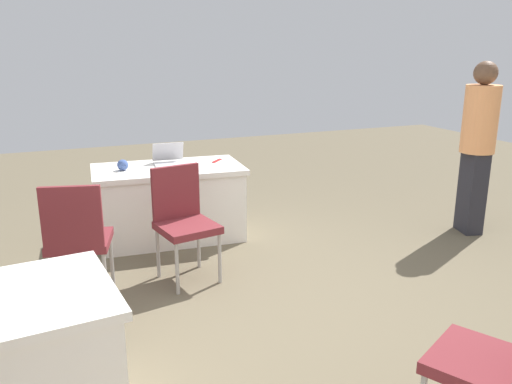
{
  "coord_description": "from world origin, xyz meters",
  "views": [
    {
      "loc": [
        1.52,
        3.14,
        1.9
      ],
      "look_at": [
        0.16,
        -0.14,
        0.9
      ],
      "focal_mm": 36.84,
      "sensor_mm": 36.0,
      "label": 1
    }
  ],
  "objects_px": {
    "laptop_silver": "(170,160)",
    "scissors_red": "(217,161)",
    "chair_aisle": "(77,235)",
    "chair_tucked_right": "(501,356)",
    "table_foreground": "(169,202)",
    "yarn_ball": "(123,165)",
    "chair_tucked_left": "(183,217)",
    "person_attendee_browsing": "(478,139)"
  },
  "relations": [
    {
      "from": "chair_tucked_right",
      "to": "yarn_ball",
      "type": "xyz_separation_m",
      "value": [
        1.1,
        -3.54,
        0.23
      ]
    },
    {
      "from": "table_foreground",
      "to": "person_attendee_browsing",
      "type": "bearing_deg",
      "value": 160.74
    },
    {
      "from": "chair_aisle",
      "to": "yarn_ball",
      "type": "xyz_separation_m",
      "value": [
        -0.52,
        -1.18,
        0.23
      ]
    },
    {
      "from": "laptop_silver",
      "to": "yarn_ball",
      "type": "height_order",
      "value": "laptop_silver"
    },
    {
      "from": "chair_aisle",
      "to": "scissors_red",
      "type": "xyz_separation_m",
      "value": [
        -1.49,
        -1.24,
        0.19
      ]
    },
    {
      "from": "chair_tucked_left",
      "to": "chair_aisle",
      "type": "xyz_separation_m",
      "value": [
        0.84,
        0.18,
        0.02
      ]
    },
    {
      "from": "chair_tucked_right",
      "to": "laptop_silver",
      "type": "relative_size",
      "value": 2.91
    },
    {
      "from": "table_foreground",
      "to": "yarn_ball",
      "type": "distance_m",
      "value": 0.6
    },
    {
      "from": "chair_tucked_left",
      "to": "table_foreground",
      "type": "bearing_deg",
      "value": -107.04
    },
    {
      "from": "person_attendee_browsing",
      "to": "scissors_red",
      "type": "xyz_separation_m",
      "value": [
        2.41,
        -1.1,
        -0.24
      ]
    },
    {
      "from": "table_foreground",
      "to": "chair_aisle",
      "type": "distance_m",
      "value": 1.52
    },
    {
      "from": "table_foreground",
      "to": "laptop_silver",
      "type": "distance_m",
      "value": 0.42
    },
    {
      "from": "chair_tucked_left",
      "to": "yarn_ball",
      "type": "height_order",
      "value": "chair_tucked_left"
    },
    {
      "from": "chair_tucked_right",
      "to": "chair_aisle",
      "type": "relative_size",
      "value": 1.01
    },
    {
      "from": "chair_tucked_right",
      "to": "laptop_silver",
      "type": "xyz_separation_m",
      "value": [
        0.62,
        -3.63,
        0.22
      ]
    },
    {
      "from": "chair_tucked_left",
      "to": "chair_tucked_right",
      "type": "relative_size",
      "value": 0.97
    },
    {
      "from": "scissors_red",
      "to": "person_attendee_browsing",
      "type": "bearing_deg",
      "value": 108.4
    },
    {
      "from": "chair_tucked_left",
      "to": "yarn_ball",
      "type": "relative_size",
      "value": 8.91
    },
    {
      "from": "chair_tucked_right",
      "to": "chair_aisle",
      "type": "xyz_separation_m",
      "value": [
        1.63,
        -2.35,
        -0.01
      ]
    },
    {
      "from": "laptop_silver",
      "to": "scissors_red",
      "type": "xyz_separation_m",
      "value": [
        -0.48,
        0.04,
        -0.04
      ]
    },
    {
      "from": "chair_tucked_left",
      "to": "laptop_silver",
      "type": "bearing_deg",
      "value": -108.99
    },
    {
      "from": "chair_tucked_left",
      "to": "chair_tucked_right",
      "type": "height_order",
      "value": "chair_tucked_right"
    },
    {
      "from": "table_foreground",
      "to": "scissors_red",
      "type": "xyz_separation_m",
      "value": [
        -0.53,
        -0.07,
        0.37
      ]
    },
    {
      "from": "chair_aisle",
      "to": "scissors_red",
      "type": "height_order",
      "value": "chair_aisle"
    },
    {
      "from": "table_foreground",
      "to": "scissors_red",
      "type": "relative_size",
      "value": 8.41
    },
    {
      "from": "person_attendee_browsing",
      "to": "scissors_red",
      "type": "relative_size",
      "value": 9.72
    },
    {
      "from": "chair_tucked_left",
      "to": "yarn_ball",
      "type": "distance_m",
      "value": 1.08
    },
    {
      "from": "laptop_silver",
      "to": "chair_aisle",
      "type": "bearing_deg",
      "value": 55.21
    },
    {
      "from": "table_foreground",
      "to": "scissors_red",
      "type": "height_order",
      "value": "scissors_red"
    },
    {
      "from": "laptop_silver",
      "to": "chair_tucked_right",
      "type": "bearing_deg",
      "value": 103.08
    },
    {
      "from": "table_foreground",
      "to": "laptop_silver",
      "type": "relative_size",
      "value": 4.54
    },
    {
      "from": "chair_aisle",
      "to": "chair_tucked_right",
      "type": "bearing_deg",
      "value": -41.13
    },
    {
      "from": "chair_tucked_right",
      "to": "chair_aisle",
      "type": "height_order",
      "value": "chair_tucked_right"
    },
    {
      "from": "table_foreground",
      "to": "yarn_ball",
      "type": "height_order",
      "value": "yarn_ball"
    },
    {
      "from": "table_foreground",
      "to": "laptop_silver",
      "type": "height_order",
      "value": "laptop_silver"
    },
    {
      "from": "chair_tucked_right",
      "to": "person_attendee_browsing",
      "type": "height_order",
      "value": "person_attendee_browsing"
    },
    {
      "from": "chair_tucked_left",
      "to": "person_attendee_browsing",
      "type": "bearing_deg",
      "value": 168.63
    },
    {
      "from": "chair_tucked_right",
      "to": "laptop_silver",
      "type": "distance_m",
      "value": 3.69
    },
    {
      "from": "scissors_red",
      "to": "chair_tucked_right",
      "type": "bearing_deg",
      "value": 45.11
    },
    {
      "from": "chair_aisle",
      "to": "scissors_red",
      "type": "relative_size",
      "value": 5.35
    },
    {
      "from": "chair_aisle",
      "to": "yarn_ball",
      "type": "height_order",
      "value": "chair_aisle"
    },
    {
      "from": "chair_tucked_left",
      "to": "chair_tucked_right",
      "type": "xyz_separation_m",
      "value": [
        -0.78,
        2.54,
        0.03
      ]
    }
  ]
}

